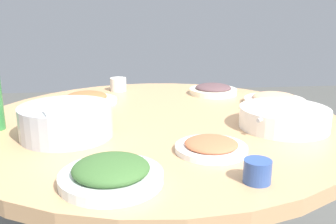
% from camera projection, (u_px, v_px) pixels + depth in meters
% --- Properties ---
extents(round_dining_table, '(1.30, 1.30, 0.76)m').
position_uv_depth(round_dining_table, '(158.00, 142.00, 1.34)').
color(round_dining_table, '#99999E').
rests_on(round_dining_table, ground).
extents(rice_bowl, '(0.28, 0.28, 0.11)m').
position_uv_depth(rice_bowl, '(66.00, 120.00, 1.13)').
color(rice_bowl, '#B2B5BA').
rests_on(rice_bowl, round_dining_table).
extents(soup_bowl, '(0.29, 0.29, 0.07)m').
position_uv_depth(soup_bowl, '(284.00, 118.00, 1.22)').
color(soup_bowl, white).
rests_on(soup_bowl, round_dining_table).
extents(dish_stirfry, '(0.25, 0.25, 0.05)m').
position_uv_depth(dish_stirfry, '(87.00, 99.00, 1.53)').
color(dish_stirfry, silver).
rests_on(dish_stirfry, round_dining_table).
extents(dish_tofu_braise, '(0.20, 0.20, 0.04)m').
position_uv_depth(dish_tofu_braise, '(211.00, 146.00, 1.02)').
color(dish_tofu_braise, white).
rests_on(dish_tofu_braise, round_dining_table).
extents(dish_greens, '(0.23, 0.23, 0.06)m').
position_uv_depth(dish_greens, '(111.00, 173.00, 0.83)').
color(dish_greens, silver).
rests_on(dish_greens, round_dining_table).
extents(dish_eggplant, '(0.22, 0.22, 0.05)m').
position_uv_depth(dish_eggplant, '(213.00, 90.00, 1.70)').
color(dish_eggplant, '#EDE6C8').
rests_on(dish_eggplant, round_dining_table).
extents(dish_shrimp, '(0.25, 0.25, 0.05)m').
position_uv_depth(dish_shrimp, '(274.00, 99.00, 1.52)').
color(dish_shrimp, silver).
rests_on(dish_shrimp, round_dining_table).
extents(tea_cup_near, '(0.06, 0.06, 0.05)m').
position_uv_depth(tea_cup_near, '(257.00, 171.00, 0.83)').
color(tea_cup_near, '#304C91').
rests_on(tea_cup_near, round_dining_table).
extents(tea_cup_far, '(0.08, 0.08, 0.06)m').
position_uv_depth(tea_cup_far, '(118.00, 84.00, 1.76)').
color(tea_cup_far, silver).
rests_on(tea_cup_far, round_dining_table).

